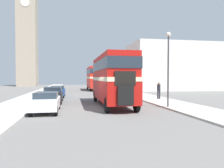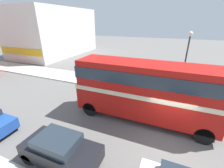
{
  "view_description": "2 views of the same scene",
  "coord_description": "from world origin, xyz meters",
  "px_view_note": "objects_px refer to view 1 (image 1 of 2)",
  "views": [
    {
      "loc": [
        -2.17,
        -16.69,
        2.41
      ],
      "look_at": [
        1.28,
        1.89,
        1.86
      ],
      "focal_mm": 35.0,
      "sensor_mm": 36.0,
      "label": 1
    },
    {
      "loc": [
        -8.14,
        0.4,
        6.73
      ],
      "look_at": [
        1.28,
        4.25,
        2.41
      ],
      "focal_mm": 24.0,
      "sensor_mm": 36.0,
      "label": 2
    }
  ],
  "objects_px": {
    "double_decker_bus": "(112,76)",
    "car_parked_near": "(46,102)",
    "street_lamp": "(168,58)",
    "car_parked_far": "(58,91)",
    "church_tower": "(27,17)",
    "car_parked_mid": "(53,95)",
    "pedestrian_walking": "(159,89)",
    "bus_distant": "(95,77)"
  },
  "relations": [
    {
      "from": "pedestrian_walking",
      "to": "bus_distant",
      "type": "bearing_deg",
      "value": 103.88
    },
    {
      "from": "car_parked_near",
      "to": "street_lamp",
      "type": "bearing_deg",
      "value": 2.09
    },
    {
      "from": "pedestrian_walking",
      "to": "church_tower",
      "type": "xyz_separation_m",
      "value": [
        -21.62,
        43.35,
        18.4
      ]
    },
    {
      "from": "street_lamp",
      "to": "car_parked_near",
      "type": "bearing_deg",
      "value": -177.91
    },
    {
      "from": "car_parked_far",
      "to": "car_parked_mid",
      "type": "bearing_deg",
      "value": -90.28
    },
    {
      "from": "church_tower",
      "to": "double_decker_bus",
      "type": "bearing_deg",
      "value": -71.48
    },
    {
      "from": "bus_distant",
      "to": "street_lamp",
      "type": "height_order",
      "value": "street_lamp"
    },
    {
      "from": "street_lamp",
      "to": "church_tower",
      "type": "bearing_deg",
      "value": 111.77
    },
    {
      "from": "car_parked_mid",
      "to": "car_parked_far",
      "type": "bearing_deg",
      "value": 89.72
    },
    {
      "from": "bus_distant",
      "to": "car_parked_far",
      "type": "height_order",
      "value": "bus_distant"
    },
    {
      "from": "car_parked_mid",
      "to": "church_tower",
      "type": "relative_size",
      "value": 0.1
    },
    {
      "from": "bus_distant",
      "to": "car_parked_near",
      "type": "bearing_deg",
      "value": -103.19
    },
    {
      "from": "car_parked_mid",
      "to": "pedestrian_walking",
      "type": "xyz_separation_m",
      "value": [
        11.05,
        0.7,
        0.36
      ]
    },
    {
      "from": "car_parked_near",
      "to": "street_lamp",
      "type": "xyz_separation_m",
      "value": [
        9.22,
        0.34,
        3.22
      ]
    },
    {
      "from": "bus_distant",
      "to": "car_parked_mid",
      "type": "relative_size",
      "value": 2.31
    },
    {
      "from": "double_decker_bus",
      "to": "car_parked_near",
      "type": "height_order",
      "value": "double_decker_bus"
    },
    {
      "from": "double_decker_bus",
      "to": "bus_distant",
      "type": "relative_size",
      "value": 1.05
    },
    {
      "from": "car_parked_near",
      "to": "car_parked_far",
      "type": "height_order",
      "value": "car_parked_near"
    },
    {
      "from": "bus_distant",
      "to": "pedestrian_walking",
      "type": "xyz_separation_m",
      "value": [
        4.88,
        -19.74,
        -1.5
      ]
    },
    {
      "from": "car_parked_near",
      "to": "bus_distant",
      "type": "bearing_deg",
      "value": 76.81
    },
    {
      "from": "double_decker_bus",
      "to": "car_parked_mid",
      "type": "height_order",
      "value": "double_decker_bus"
    },
    {
      "from": "double_decker_bus",
      "to": "car_parked_near",
      "type": "xyz_separation_m",
      "value": [
        -5.2,
        -2.83,
        -1.79
      ]
    },
    {
      "from": "car_parked_mid",
      "to": "church_tower",
      "type": "height_order",
      "value": "church_tower"
    },
    {
      "from": "street_lamp",
      "to": "pedestrian_walking",
      "type": "bearing_deg",
      "value": 73.71
    },
    {
      "from": "car_parked_far",
      "to": "pedestrian_walking",
      "type": "bearing_deg",
      "value": -27.42
    },
    {
      "from": "pedestrian_walking",
      "to": "street_lamp",
      "type": "relative_size",
      "value": 0.31
    },
    {
      "from": "church_tower",
      "to": "street_lamp",
      "type": "bearing_deg",
      "value": -68.23
    },
    {
      "from": "car_parked_near",
      "to": "church_tower",
      "type": "xyz_separation_m",
      "value": [
        -10.57,
        49.92,
        18.81
      ]
    },
    {
      "from": "car_parked_near",
      "to": "pedestrian_walking",
      "type": "height_order",
      "value": "pedestrian_walking"
    },
    {
      "from": "car_parked_mid",
      "to": "car_parked_far",
      "type": "relative_size",
      "value": 0.89
    },
    {
      "from": "car_parked_far",
      "to": "street_lamp",
      "type": "xyz_separation_m",
      "value": [
        9.2,
        -11.95,
        3.22
      ]
    },
    {
      "from": "car_parked_mid",
      "to": "church_tower",
      "type": "distance_m",
      "value": 49.03
    },
    {
      "from": "double_decker_bus",
      "to": "pedestrian_walking",
      "type": "bearing_deg",
      "value": 32.57
    },
    {
      "from": "car_parked_near",
      "to": "car_parked_mid",
      "type": "xyz_separation_m",
      "value": [
        -0.01,
        5.87,
        0.05
      ]
    },
    {
      "from": "bus_distant",
      "to": "double_decker_bus",
      "type": "bearing_deg",
      "value": -92.37
    },
    {
      "from": "church_tower",
      "to": "pedestrian_walking",
      "type": "bearing_deg",
      "value": -63.49
    },
    {
      "from": "double_decker_bus",
      "to": "street_lamp",
      "type": "distance_m",
      "value": 4.95
    },
    {
      "from": "double_decker_bus",
      "to": "car_parked_near",
      "type": "relative_size",
      "value": 2.43
    },
    {
      "from": "car_parked_mid",
      "to": "street_lamp",
      "type": "distance_m",
      "value": 11.22
    },
    {
      "from": "bus_distant",
      "to": "car_parked_near",
      "type": "distance_m",
      "value": 27.09
    },
    {
      "from": "car_parked_far",
      "to": "bus_distant",
      "type": "bearing_deg",
      "value": 66.35
    },
    {
      "from": "pedestrian_walking",
      "to": "church_tower",
      "type": "bearing_deg",
      "value": 116.51
    }
  ]
}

